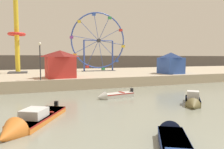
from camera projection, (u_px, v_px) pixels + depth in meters
quay_promenade at (86, 76)px, 35.83m from camera, size 110.00×22.80×1.30m
distant_town_skyline at (64, 63)px, 59.82m from camera, size 140.00×3.00×4.40m
motorboat_navy_blue at (173, 141)px, 8.67m from camera, size 3.61×5.12×1.10m
motorboat_orange_hull at (28, 123)px, 11.15m from camera, size 4.16×5.70×1.39m
motorboat_olive_wood at (193, 101)px, 16.35m from camera, size 3.33×3.60×1.41m
motorboat_pale_grey at (113, 96)px, 19.25m from camera, size 3.96×1.61×1.02m
ferris_wheel_blue_frame at (99, 42)px, 37.89m from camera, size 10.42×1.20×10.67m
drop_tower_yellow_tower at (17, 37)px, 32.68m from camera, size 2.80×2.80×13.17m
carnival_booth_red_striped at (60, 64)px, 25.27m from camera, size 3.79×3.55×3.33m
carnival_booth_blue_tent at (171, 63)px, 31.97m from camera, size 3.30×3.55×3.24m
promenade_lamp_near at (40, 56)px, 22.54m from camera, size 0.32×0.32×4.09m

